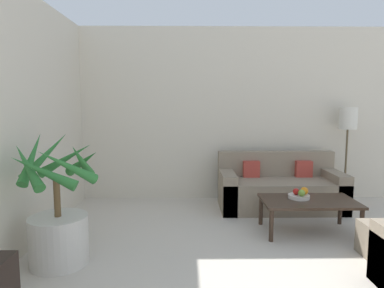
{
  "coord_description": "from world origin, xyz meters",
  "views": [
    {
      "loc": [
        -1.46,
        1.18,
        1.53
      ],
      "look_at": [
        -1.39,
        5.58,
        1.0
      ],
      "focal_mm": 32.0,
      "sensor_mm": 36.0,
      "label": 1
    }
  ],
  "objects_px": {
    "apple_green": "(302,193)",
    "apple_red": "(296,192)",
    "coffee_table": "(309,204)",
    "fruit_bowl": "(299,197)",
    "sofa_loveseat": "(280,189)",
    "potted_palm": "(58,220)",
    "floor_lamp": "(348,125)",
    "orange_fruit": "(304,191)"
  },
  "relations": [
    {
      "from": "floor_lamp",
      "to": "potted_palm",
      "type": "bearing_deg",
      "value": -151.24
    },
    {
      "from": "sofa_loveseat",
      "to": "floor_lamp",
      "type": "distance_m",
      "value": 1.46
    },
    {
      "from": "potted_palm",
      "to": "orange_fruit",
      "type": "relative_size",
      "value": 13.94
    },
    {
      "from": "floor_lamp",
      "to": "apple_red",
      "type": "bearing_deg",
      "value": -134.2
    },
    {
      "from": "floor_lamp",
      "to": "apple_red",
      "type": "relative_size",
      "value": 19.01
    },
    {
      "from": "apple_red",
      "to": "apple_green",
      "type": "relative_size",
      "value": 0.95
    },
    {
      "from": "apple_green",
      "to": "coffee_table",
      "type": "bearing_deg",
      "value": -0.81
    },
    {
      "from": "sofa_loveseat",
      "to": "apple_green",
      "type": "xyz_separation_m",
      "value": [
        0.0,
        -0.94,
        0.2
      ]
    },
    {
      "from": "fruit_bowl",
      "to": "orange_fruit",
      "type": "relative_size",
      "value": 2.79
    },
    {
      "from": "fruit_bowl",
      "to": "apple_red",
      "type": "xyz_separation_m",
      "value": [
        -0.03,
        0.01,
        0.06
      ]
    },
    {
      "from": "apple_green",
      "to": "apple_red",
      "type": "bearing_deg",
      "value": 118.82
    },
    {
      "from": "sofa_loveseat",
      "to": "orange_fruit",
      "type": "distance_m",
      "value": 0.89
    },
    {
      "from": "apple_green",
      "to": "floor_lamp",
      "type": "bearing_deg",
      "value": 48.62
    },
    {
      "from": "potted_palm",
      "to": "fruit_bowl",
      "type": "bearing_deg",
      "value": 18.12
    },
    {
      "from": "potted_palm",
      "to": "sofa_loveseat",
      "type": "height_order",
      "value": "potted_palm"
    },
    {
      "from": "coffee_table",
      "to": "fruit_bowl",
      "type": "bearing_deg",
      "value": 143.44
    },
    {
      "from": "coffee_table",
      "to": "orange_fruit",
      "type": "distance_m",
      "value": 0.16
    },
    {
      "from": "sofa_loveseat",
      "to": "orange_fruit",
      "type": "bearing_deg",
      "value": -86.15
    },
    {
      "from": "fruit_bowl",
      "to": "apple_green",
      "type": "height_order",
      "value": "apple_green"
    },
    {
      "from": "floor_lamp",
      "to": "apple_green",
      "type": "bearing_deg",
      "value": -131.38
    },
    {
      "from": "potted_palm",
      "to": "apple_red",
      "type": "distance_m",
      "value": 2.66
    },
    {
      "from": "apple_red",
      "to": "sofa_loveseat",
      "type": "bearing_deg",
      "value": 87.29
    },
    {
      "from": "sofa_loveseat",
      "to": "fruit_bowl",
      "type": "bearing_deg",
      "value": -90.51
    },
    {
      "from": "sofa_loveseat",
      "to": "apple_green",
      "type": "height_order",
      "value": "sofa_loveseat"
    },
    {
      "from": "coffee_table",
      "to": "apple_red",
      "type": "relative_size",
      "value": 14.25
    },
    {
      "from": "apple_green",
      "to": "orange_fruit",
      "type": "height_order",
      "value": "orange_fruit"
    },
    {
      "from": "potted_palm",
      "to": "apple_red",
      "type": "height_order",
      "value": "potted_palm"
    },
    {
      "from": "floor_lamp",
      "to": "fruit_bowl",
      "type": "xyz_separation_m",
      "value": [
        -1.1,
        -1.17,
        -0.78
      ]
    },
    {
      "from": "potted_palm",
      "to": "floor_lamp",
      "type": "distance_m",
      "value": 4.25
    },
    {
      "from": "floor_lamp",
      "to": "orange_fruit",
      "type": "bearing_deg",
      "value": -131.66
    },
    {
      "from": "potted_palm",
      "to": "apple_green",
      "type": "distance_m",
      "value": 2.68
    },
    {
      "from": "apple_red",
      "to": "orange_fruit",
      "type": "relative_size",
      "value": 0.85
    },
    {
      "from": "potted_palm",
      "to": "sofa_loveseat",
      "type": "xyz_separation_m",
      "value": [
        2.57,
        1.71,
        -0.15
      ]
    },
    {
      "from": "floor_lamp",
      "to": "apple_green",
      "type": "distance_m",
      "value": 1.8
    },
    {
      "from": "coffee_table",
      "to": "fruit_bowl",
      "type": "relative_size",
      "value": 4.32
    },
    {
      "from": "floor_lamp",
      "to": "apple_green",
      "type": "xyz_separation_m",
      "value": [
        -1.09,
        -1.24,
        -0.72
      ]
    },
    {
      "from": "fruit_bowl",
      "to": "sofa_loveseat",
      "type": "bearing_deg",
      "value": 89.49
    },
    {
      "from": "sofa_loveseat",
      "to": "orange_fruit",
      "type": "height_order",
      "value": "sofa_loveseat"
    },
    {
      "from": "orange_fruit",
      "to": "potted_palm",
      "type": "bearing_deg",
      "value": -162.15
    },
    {
      "from": "potted_palm",
      "to": "coffee_table",
      "type": "xyz_separation_m",
      "value": [
        2.65,
        0.77,
        -0.08
      ]
    },
    {
      "from": "potted_palm",
      "to": "apple_green",
      "type": "bearing_deg",
      "value": 16.66
    },
    {
      "from": "floor_lamp",
      "to": "fruit_bowl",
      "type": "distance_m",
      "value": 1.79
    }
  ]
}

